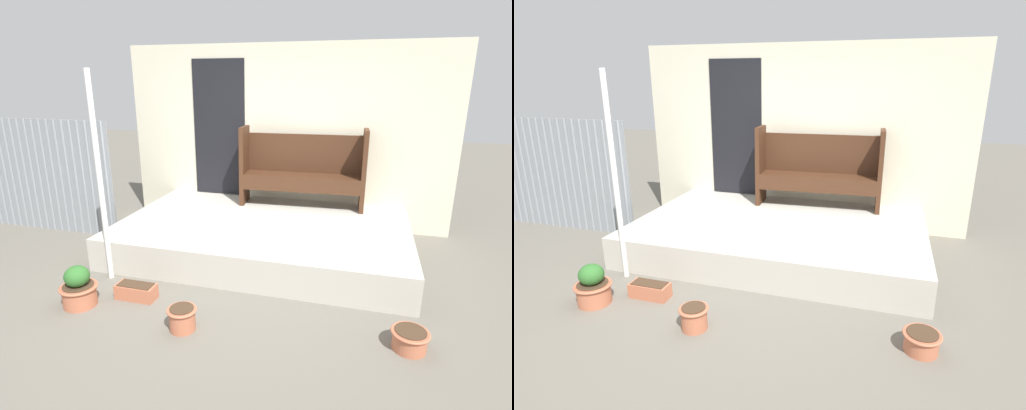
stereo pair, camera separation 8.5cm
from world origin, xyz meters
TOP-DOWN VIEW (x-y plane):
  - ground_plane at (0.00, 0.00)m, footprint 24.00×24.00m
  - porch_slab at (0.08, 1.11)m, footprint 3.56×2.21m
  - house_wall at (0.04, 2.24)m, footprint 4.76×0.08m
  - fence_corrugated at (-3.37, 1.03)m, footprint 2.69×0.05m
  - support_post at (-1.37, -0.07)m, footprint 0.06×0.06m
  - bench at (0.42, 1.95)m, footprint 1.73×0.49m
  - flower_pot_left at (-1.32, -0.64)m, footprint 0.36×0.36m
  - flower_pot_middle at (-0.18, -0.74)m, footprint 0.27×0.27m
  - flower_pot_right at (1.72, -0.50)m, footprint 0.31×0.31m
  - planter_box_rect at (-0.85, -0.39)m, footprint 0.40×0.17m

SIDE VIEW (x-z plane):
  - ground_plane at x=0.00m, z-range 0.00..0.00m
  - planter_box_rect at x=-0.85m, z-range 0.00..0.16m
  - flower_pot_right at x=1.72m, z-range 0.01..0.18m
  - flower_pot_middle at x=-0.18m, z-range 0.01..0.22m
  - flower_pot_left at x=-1.32m, z-range -0.03..0.38m
  - porch_slab at x=0.08m, z-range 0.00..0.39m
  - fence_corrugated at x=-3.37m, z-range 0.00..1.60m
  - bench at x=0.42m, z-range 0.40..1.50m
  - support_post at x=-1.37m, z-range 0.00..2.21m
  - house_wall at x=0.04m, z-range 0.00..2.60m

